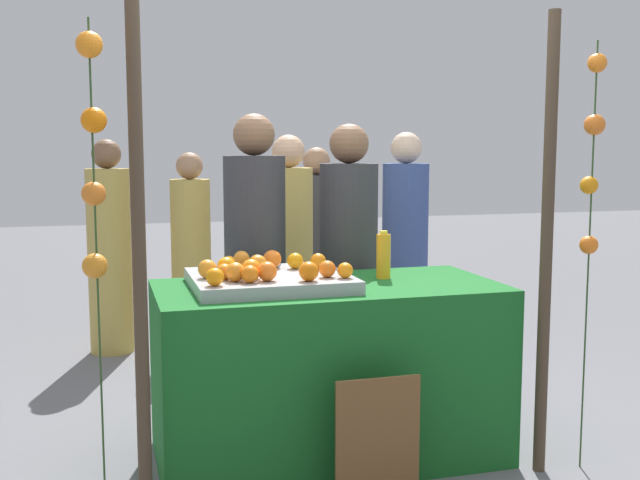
{
  "coord_description": "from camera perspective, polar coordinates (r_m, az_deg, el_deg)",
  "views": [
    {
      "loc": [
        -1.05,
        -3.5,
        1.52
      ],
      "look_at": [
        0.0,
        0.15,
        1.06
      ],
      "focal_mm": 43.34,
      "sensor_mm": 36.0,
      "label": 1
    }
  ],
  "objects": [
    {
      "name": "chalkboard_sign",
      "position": [
        3.38,
        4.24,
        -14.69
      ],
      "size": [
        0.37,
        0.03,
        0.57
      ],
      "color": "brown",
      "rests_on": "ground_plane"
    },
    {
      "name": "orange_16",
      "position": [
        3.53,
        -7.07,
        -2.34
      ],
      "size": [
        0.07,
        0.07,
        0.07
      ],
      "primitive_type": "sphere",
      "color": "orange",
      "rests_on": "orange_tray"
    },
    {
      "name": "orange_15",
      "position": [
        3.55,
        1.87,
        -2.25
      ],
      "size": [
        0.07,
        0.07,
        0.07
      ],
      "primitive_type": "sphere",
      "color": "orange",
      "rests_on": "orange_tray"
    },
    {
      "name": "garland_strand_right",
      "position": [
        3.73,
        19.48,
        5.88
      ],
      "size": [
        0.1,
        0.1,
        1.99
      ],
      "color": "#2D4C23",
      "rests_on": "ground_plane"
    },
    {
      "name": "orange_8",
      "position": [
        3.58,
        -8.32,
        -2.13
      ],
      "size": [
        0.09,
        0.09,
        0.09
      ],
      "primitive_type": "sphere",
      "color": "orange",
      "rests_on": "orange_tray"
    },
    {
      "name": "vendor_left",
      "position": [
        4.31,
        -4.8,
        -2.82
      ],
      "size": [
        0.34,
        0.34,
        1.7
      ],
      "color": "#333338",
      "rests_on": "ground_plane"
    },
    {
      "name": "stall_counter",
      "position": [
        3.82,
        0.63,
        -9.66
      ],
      "size": [
        1.65,
        0.8,
        0.86
      ],
      "primitive_type": "cube",
      "color": "#196023",
      "rests_on": "ground_plane"
    },
    {
      "name": "orange_2",
      "position": [
        3.68,
        -4.64,
        -1.79
      ],
      "size": [
        0.09,
        0.09,
        0.09
      ],
      "primitive_type": "sphere",
      "color": "orange",
      "rests_on": "orange_tray"
    },
    {
      "name": "orange_9",
      "position": [
        3.48,
        -3.92,
        -2.32
      ],
      "size": [
        0.09,
        0.09,
        0.09
      ],
      "primitive_type": "sphere",
      "color": "orange",
      "rests_on": "orange_tray"
    },
    {
      "name": "crowd_person_0",
      "position": [
        5.86,
        -15.28,
        -1.03
      ],
      "size": [
        0.31,
        0.31,
        1.57
      ],
      "color": "tan",
      "rests_on": "ground_plane"
    },
    {
      "name": "ground_plane",
      "position": [
        3.96,
        0.62,
        -15.6
      ],
      "size": [
        24.0,
        24.0,
        0.0
      ],
      "primitive_type": "plane",
      "color": "slate"
    },
    {
      "name": "crowd_person_3",
      "position": [
        5.78,
        -0.26,
        -1.16
      ],
      "size": [
        0.3,
        0.3,
        1.51
      ],
      "color": "#333338",
      "rests_on": "ground_plane"
    },
    {
      "name": "orange_12",
      "position": [
        3.63,
        -6.93,
        -1.95
      ],
      "size": [
        0.09,
        0.09,
        0.09
      ],
      "primitive_type": "sphere",
      "color": "orange",
      "rests_on": "orange_tray"
    },
    {
      "name": "canopy_post_left",
      "position": [
        3.1,
        -13.19,
        -1.78
      ],
      "size": [
        0.06,
        0.06,
        2.12
      ],
      "primitive_type": "cylinder",
      "color": "#473828",
      "rests_on": "ground_plane"
    },
    {
      "name": "vendor_right",
      "position": [
        4.41,
        2.12,
        -2.89
      ],
      "size": [
        0.33,
        0.33,
        1.64
      ],
      "color": "#333338",
      "rests_on": "ground_plane"
    },
    {
      "name": "crowd_person_2",
      "position": [
        5.85,
        -9.49,
        -1.34
      ],
      "size": [
        0.3,
        0.3,
        1.47
      ],
      "color": "tan",
      "rests_on": "ground_plane"
    },
    {
      "name": "orange_1",
      "position": [
        3.47,
        -6.27,
        -2.36
      ],
      "size": [
        0.09,
        0.09,
        0.09
      ],
      "primitive_type": "sphere",
      "color": "orange",
      "rests_on": "orange_tray"
    },
    {
      "name": "canopy_post_right",
      "position": [
        3.66,
        16.38,
        -0.56
      ],
      "size": [
        0.06,
        0.06,
        2.12
      ],
      "primitive_type": "cylinder",
      "color": "#473828",
      "rests_on": "ground_plane"
    },
    {
      "name": "orange_10",
      "position": [
        3.47,
        -0.84,
        -2.33
      ],
      "size": [
        0.09,
        0.09,
        0.09
      ],
      "primitive_type": "sphere",
      "color": "orange",
      "rests_on": "orange_tray"
    },
    {
      "name": "orange_4",
      "position": [
        3.84,
        -3.55,
        -1.42
      ],
      "size": [
        0.09,
        0.09,
        0.09
      ],
      "primitive_type": "sphere",
      "color": "orange",
      "rests_on": "orange_tray"
    },
    {
      "name": "crowd_person_1",
      "position": [
        5.12,
        -2.31,
        -1.78
      ],
      "size": [
        0.32,
        0.32,
        1.59
      ],
      "color": "tan",
      "rests_on": "ground_plane"
    },
    {
      "name": "garland_strand_left",
      "position": [
        3.02,
        -16.42,
        5.8
      ],
      "size": [
        0.11,
        0.11,
        1.99
      ],
      "color": "#2D4C23",
      "rests_on": "ground_plane"
    },
    {
      "name": "crowd_person_4",
      "position": [
        5.49,
        6.28,
        -1.12
      ],
      "size": [
        0.32,
        0.32,
        1.62
      ],
      "color": "#384C8C",
      "rests_on": "ground_plane"
    },
    {
      "name": "orange_6",
      "position": [
        3.54,
        -5.11,
        -2.14
      ],
      "size": [
        0.09,
        0.09,
        0.09
      ],
      "primitive_type": "sphere",
      "color": "orange",
      "rests_on": "orange_tray"
    },
    {
      "name": "orange_5",
      "position": [
        3.44,
        -5.2,
        -2.53
      ],
      "size": [
        0.08,
        0.08,
        0.08
      ],
      "primitive_type": "sphere",
      "color": "orange",
      "rests_on": "orange_tray"
    },
    {
      "name": "orange_3",
      "position": [
        3.82,
        -1.84,
        -1.55
      ],
      "size": [
        0.08,
        0.08,
        0.08
      ],
      "primitive_type": "sphere",
      "color": "orange",
      "rests_on": "orange_tray"
    },
    {
      "name": "orange_14",
      "position": [
        3.57,
        0.53,
        -2.15
      ],
      "size": [
        0.08,
        0.08,
        0.08
      ],
      "primitive_type": "sphere",
      "color": "orange",
      "rests_on": "orange_tray"
    },
    {
      "name": "orange_0",
      "position": [
        3.38,
        -7.77,
        -2.72
      ],
      "size": [
        0.08,
        0.08,
        0.08
      ],
      "primitive_type": "sphere",
      "color": "orange",
      "rests_on": "orange_tray"
    },
    {
      "name": "orange_7",
      "position": [
        3.9,
        -5.81,
        -1.39
      ],
      "size": [
        0.08,
        0.08,
        0.08
      ],
      "primitive_type": "sphere",
      "color": "orange",
      "rests_on": "orange_tray"
    },
    {
      "name": "orange_tray",
      "position": [
        3.67,
        -3.72,
        -3.01
      ],
      "size": [
        0.73,
        0.65,
        0.06
      ],
      "primitive_type": "cube",
      "color": "#9EA0A5",
      "rests_on": "stall_counter"
    },
    {
      "name": "orange_13",
      "position": [
        3.76,
        -6.73,
        -1.75
      ],
      "size": [
        0.08,
        0.08,
        0.08
      ],
      "primitive_type": "sphere",
      "color": "orange",
      "rests_on": "orange_tray"
    },
    {
      "name": "juice_bottle",
      "position": [
        3.9,
        4.71,
        -1.17
      ],
      "size": [
        0.07,
        0.07,
        0.24
      ],
      "color": "#F8A21E",
      "rests_on": "stall_counter"
    },
    {
      "name": "orange_11",
      "position": [
        3.81,
        -0.14,
        -1.57
      ],
      "size": [
        0.08,
        0.08,
        0.08
      ],
      "primitive_type": "sphere",
      "color": "orange",
      "rests_on": "orange_tray"
    }
  ]
}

